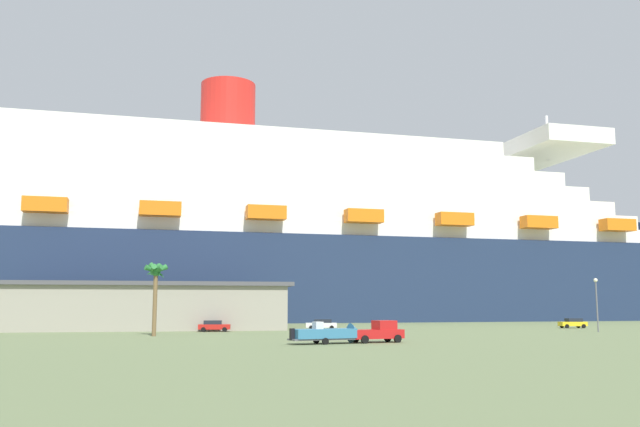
{
  "coord_description": "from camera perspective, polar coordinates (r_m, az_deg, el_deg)",
  "views": [
    {
      "loc": [
        -20.43,
        -80.6,
        3.81
      ],
      "look_at": [
        4.69,
        37.69,
        20.35
      ],
      "focal_mm": 37.43,
      "sensor_mm": 36.0,
      "label": 1
    }
  ],
  "objects": [
    {
      "name": "parked_car_white_van",
      "position": [
        102.99,
        0.14,
        -9.44
      ],
      "size": [
        4.93,
        2.65,
        1.58
      ],
      "color": "white",
      "rests_on": "ground_plane"
    },
    {
      "name": "palm_tree",
      "position": [
        84.42,
        -13.87,
        -5.32
      ],
      "size": [
        3.02,
        2.75,
        8.98
      ],
      "color": "brown",
      "rests_on": "ground_plane"
    },
    {
      "name": "small_boat_on_trailer",
      "position": [
        66.25,
        0.92,
        -10.25
      ],
      "size": [
        8.65,
        3.56,
        2.15
      ],
      "color": "#595960",
      "rests_on": "ground_plane"
    },
    {
      "name": "pickup_truck",
      "position": [
        68.68,
        4.97,
        -10.06
      ],
      "size": [
        5.9,
        3.21,
        2.2
      ],
      "color": "red",
      "rests_on": "ground_plane"
    },
    {
      "name": "parked_car_red_hatchback",
      "position": [
        96.69,
        -9.05,
        -9.45
      ],
      "size": [
        4.64,
        2.44,
        1.58
      ],
      "color": "red",
      "rests_on": "ground_plane"
    },
    {
      "name": "street_lamp",
      "position": [
        101.38,
        22.56,
        -6.58
      ],
      "size": [
        0.56,
        0.56,
        7.46
      ],
      "color": "slate",
      "rests_on": "ground_plane"
    },
    {
      "name": "cruise_ship",
      "position": [
        158.07,
        1.09,
        -2.89
      ],
      "size": [
        219.42,
        45.65,
        60.71
      ],
      "color": "#1E2D4C",
      "rests_on": "ground_plane"
    },
    {
      "name": "terminal_building",
      "position": [
        112.04,
        -15.81,
        -7.61
      ],
      "size": [
        49.2,
        28.71,
        7.13
      ],
      "color": "gray",
      "rests_on": "ground_plane"
    },
    {
      "name": "parked_car_yellow_taxi",
      "position": [
        117.47,
        20.81,
        -8.74
      ],
      "size": [
        4.44,
        2.42,
        1.58
      ],
      "color": "yellow",
      "rests_on": "ground_plane"
    },
    {
      "name": "ground_plane",
      "position": [
        112.53,
        -1.54,
        -9.72
      ],
      "size": [
        600.0,
        600.0,
        0.0
      ],
      "primitive_type": "plane",
      "color": "#66754C"
    }
  ]
}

